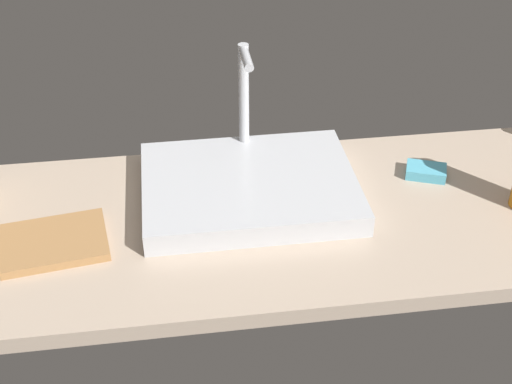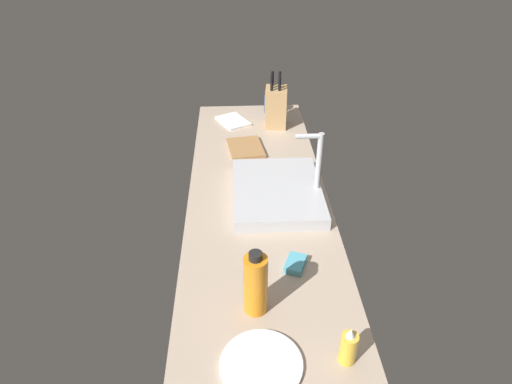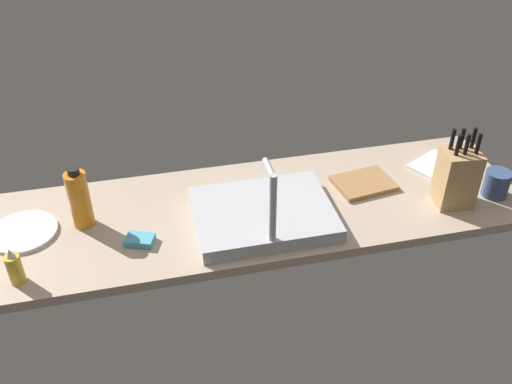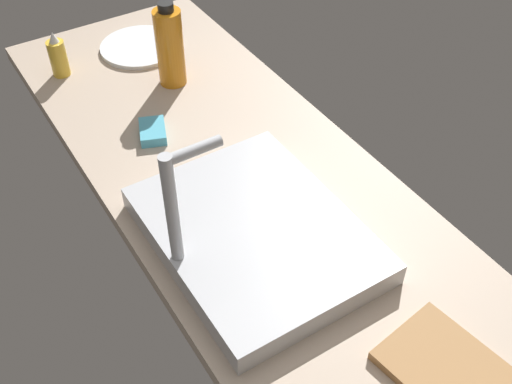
{
  "view_description": "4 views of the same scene",
  "coord_description": "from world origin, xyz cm",
  "px_view_note": "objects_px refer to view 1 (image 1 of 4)",
  "views": [
    {
      "loc": [
        -18.81,
        -119.26,
        93.92
      ],
      "look_at": [
        -2.58,
        -4.33,
        13.05
      ],
      "focal_mm": 49.48,
      "sensor_mm": 36.0,
      "label": 1
    },
    {
      "loc": [
        149.47,
        -8.51,
        108.92
      ],
      "look_at": [
        1.4,
        -1.09,
        8.74
      ],
      "focal_mm": 31.41,
      "sensor_mm": 36.0,
      "label": 2
    },
    {
      "loc": [
        34.92,
        156.81,
        125.25
      ],
      "look_at": [
        -1.16,
        2.71,
        11.94
      ],
      "focal_mm": 40.25,
      "sensor_mm": 36.0,
      "label": 3
    },
    {
      "loc": [
        -72.1,
        51.35,
        96.7
      ],
      "look_at": [
        4.94,
        2.95,
        9.0
      ],
      "focal_mm": 43.82,
      "sensor_mm": 36.0,
      "label": 4
    }
  ],
  "objects_px": {
    "sink_basin": "(249,187)",
    "cutting_board": "(54,242)",
    "faucet": "(245,98)",
    "dish_sponge": "(426,171)"
  },
  "relations": [
    {
      "from": "sink_basin",
      "to": "cutting_board",
      "type": "bearing_deg",
      "value": -164.25
    },
    {
      "from": "faucet",
      "to": "cutting_board",
      "type": "distance_m",
      "value": 0.53
    },
    {
      "from": "sink_basin",
      "to": "faucet",
      "type": "relative_size",
      "value": 1.6
    },
    {
      "from": "sink_basin",
      "to": "cutting_board",
      "type": "xyz_separation_m",
      "value": [
        -0.41,
        -0.12,
        -0.02
      ]
    },
    {
      "from": "dish_sponge",
      "to": "sink_basin",
      "type": "bearing_deg",
      "value": -176.49
    },
    {
      "from": "faucet",
      "to": "dish_sponge",
      "type": "xyz_separation_m",
      "value": [
        0.4,
        -0.13,
        -0.15
      ]
    },
    {
      "from": "faucet",
      "to": "cutting_board",
      "type": "height_order",
      "value": "faucet"
    },
    {
      "from": "sink_basin",
      "to": "dish_sponge",
      "type": "bearing_deg",
      "value": 3.51
    },
    {
      "from": "cutting_board",
      "to": "faucet",
      "type": "bearing_deg",
      "value": 32.36
    },
    {
      "from": "faucet",
      "to": "dish_sponge",
      "type": "relative_size",
      "value": 3.24
    }
  ]
}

